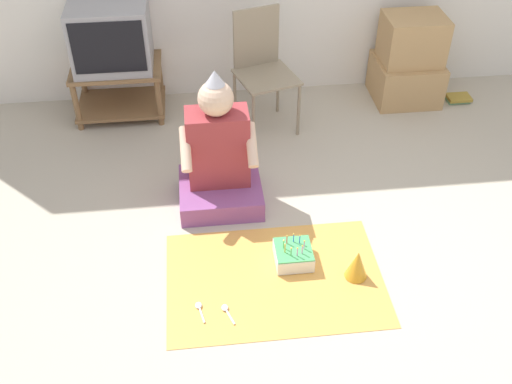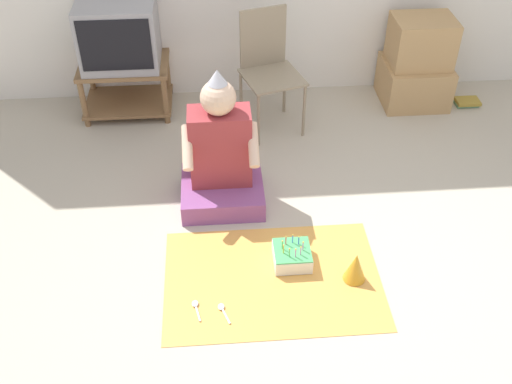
{
  "view_description": "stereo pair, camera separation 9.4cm",
  "coord_description": "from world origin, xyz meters",
  "views": [
    {
      "loc": [
        -0.79,
        -2.29,
        2.54
      ],
      "look_at": [
        -0.48,
        0.36,
        0.35
      ],
      "focal_mm": 42.0,
      "sensor_mm": 36.0,
      "label": 1
    },
    {
      "loc": [
        -0.69,
        -2.3,
        2.54
      ],
      "look_at": [
        -0.48,
        0.36,
        0.35
      ],
      "focal_mm": 42.0,
      "sensor_mm": 36.0,
      "label": 2
    }
  ],
  "objects": [
    {
      "name": "plastic_spoon_far",
      "position": [
        -0.71,
        -0.2,
        0.01
      ],
      "size": [
        0.06,
        0.14,
        0.01
      ],
      "color": "white",
      "rests_on": "party_cloth"
    },
    {
      "name": "party_hat_blue",
      "position": [
        0.04,
        -0.03,
        0.1
      ],
      "size": [
        0.13,
        0.13,
        0.19
      ],
      "color": "gold",
      "rests_on": "party_cloth"
    },
    {
      "name": "book_pile",
      "position": [
        1.35,
        1.77,
        0.03
      ],
      "size": [
        0.19,
        0.13,
        0.05
      ],
      "color": "#60936B",
      "rests_on": "ground_plane"
    },
    {
      "name": "tv_stand",
      "position": [
        -1.38,
        1.91,
        0.25
      ],
      "size": [
        0.68,
        0.48,
        0.41
      ],
      "color": "olive",
      "rests_on": "ground_plane"
    },
    {
      "name": "plastic_spoon_near",
      "position": [
        -0.85,
        -0.17,
        0.01
      ],
      "size": [
        0.05,
        0.14,
        0.01
      ],
      "color": "white",
      "rests_on": "party_cloth"
    },
    {
      "name": "party_cloth",
      "position": [
        -0.42,
        0.0,
        0.0
      ],
      "size": [
        1.23,
        0.85,
        0.01
      ],
      "color": "#EFA84C",
      "rests_on": "ground_plane"
    },
    {
      "name": "tv",
      "position": [
        -1.38,
        1.91,
        0.65
      ],
      "size": [
        0.57,
        0.47,
        0.48
      ],
      "color": "#99999E",
      "rests_on": "tv_stand"
    },
    {
      "name": "cardboard_box_stack",
      "position": [
        0.92,
        1.89,
        0.32
      ],
      "size": [
        0.51,
        0.48,
        0.7
      ],
      "color": "tan",
      "rests_on": "ground_plane"
    },
    {
      "name": "ground_plane",
      "position": [
        0.0,
        0.0,
        0.0
      ],
      "size": [
        16.0,
        16.0,
        0.0
      ],
      "primitive_type": "plane",
      "color": "#BCB29E"
    },
    {
      "name": "person_seated",
      "position": [
        -0.68,
        0.75,
        0.31
      ],
      "size": [
        0.53,
        0.48,
        0.93
      ],
      "color": "#8C4C8C",
      "rests_on": "ground_plane"
    },
    {
      "name": "folding_chair",
      "position": [
        -0.29,
        1.65,
        0.5
      ],
      "size": [
        0.5,
        0.5,
        0.88
      ],
      "color": "gray",
      "rests_on": "ground_plane"
    },
    {
      "name": "birthday_cake",
      "position": [
        -0.29,
        0.12,
        0.06
      ],
      "size": [
        0.21,
        0.21,
        0.16
      ],
      "color": "white",
      "rests_on": "party_cloth"
    }
  ]
}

